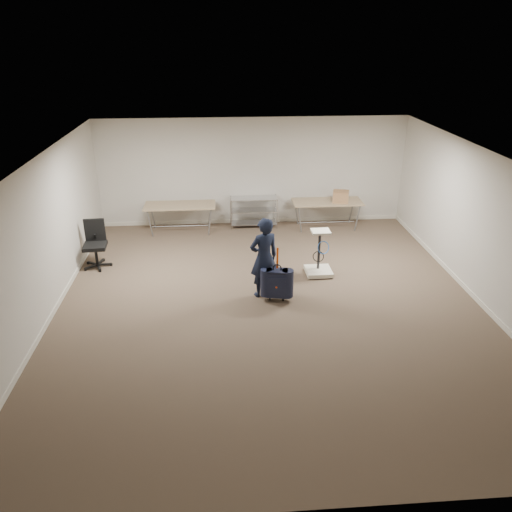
{
  "coord_description": "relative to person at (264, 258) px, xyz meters",
  "views": [
    {
      "loc": [
        -0.88,
        -8.25,
        4.76
      ],
      "look_at": [
        -0.23,
        0.3,
        0.88
      ],
      "focal_mm": 35.0,
      "sensor_mm": 36.0,
      "label": 1
    }
  ],
  "objects": [
    {
      "name": "ground",
      "position": [
        0.07,
        -0.39,
        -0.8
      ],
      "size": [
        9.0,
        9.0,
        0.0
      ],
      "primitive_type": "plane",
      "color": "#4B3D2D",
      "rests_on": "ground"
    },
    {
      "name": "office_chair",
      "position": [
        -3.55,
        1.61,
        -0.49
      ],
      "size": [
        0.63,
        0.63,
        1.04
      ],
      "color": "black",
      "rests_on": "ground"
    },
    {
      "name": "wire_shelf",
      "position": [
        0.07,
        3.81,
        -0.36
      ],
      "size": [
        1.22,
        0.47,
        0.8
      ],
      "color": "#BBBDC2",
      "rests_on": "ground"
    },
    {
      "name": "folding_table_right",
      "position": [
        1.97,
        3.56,
        -0.13
      ],
      "size": [
        1.8,
        0.75,
        0.73
      ],
      "color": "#95835B",
      "rests_on": "ground"
    },
    {
      "name": "person",
      "position": [
        0.0,
        0.0,
        0.0
      ],
      "size": [
        0.68,
        0.57,
        1.61
      ],
      "primitive_type": "imported",
      "rotation": [
        0.0,
        0.0,
        3.5
      ],
      "color": "black",
      "rests_on": "ground"
    },
    {
      "name": "suitcase",
      "position": [
        0.23,
        -0.25,
        -0.43
      ],
      "size": [
        0.44,
        0.3,
        1.1
      ],
      "color": "black",
      "rests_on": "ground"
    },
    {
      "name": "room_shell",
      "position": [
        0.07,
        0.99,
        -0.75
      ],
      "size": [
        8.0,
        9.0,
        9.0
      ],
      "color": "beige",
      "rests_on": "ground"
    },
    {
      "name": "cardboard_box",
      "position": [
        2.3,
        3.47,
        0.07
      ],
      "size": [
        0.46,
        0.39,
        0.3
      ],
      "primitive_type": "cube",
      "rotation": [
        0.0,
        0.0,
        -0.27
      ],
      "color": "olive",
      "rests_on": "folding_table_right"
    },
    {
      "name": "folding_table_left",
      "position": [
        -1.83,
        3.56,
        -0.13
      ],
      "size": [
        1.8,
        0.75,
        0.73
      ],
      "color": "#95835B",
      "rests_on": "ground"
    },
    {
      "name": "equipment_cart",
      "position": [
        1.25,
        0.83,
        -0.54
      ],
      "size": [
        0.55,
        0.55,
        1.0
      ],
      "color": "beige",
      "rests_on": "ground"
    }
  ]
}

